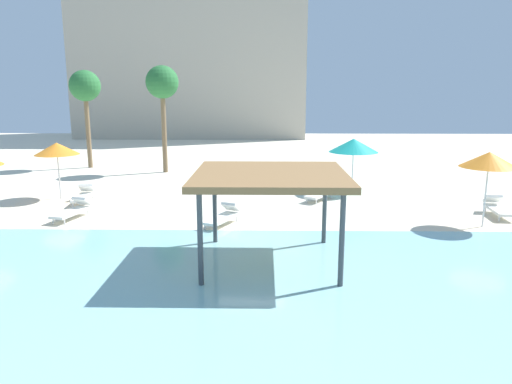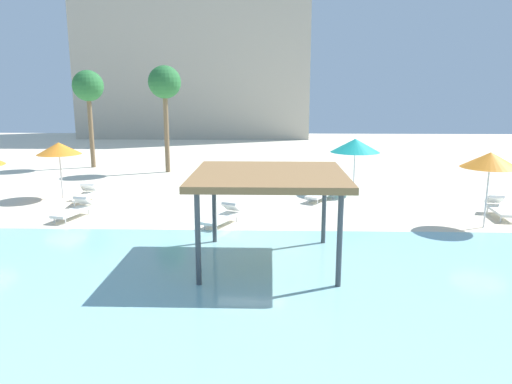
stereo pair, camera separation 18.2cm
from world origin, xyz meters
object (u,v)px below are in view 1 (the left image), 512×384
object	(u,v)px
lounge_chair_0	(321,193)
lounge_chair_4	(84,195)
beach_umbrella_orange_1	(57,149)
lounge_chair_5	(497,207)
shade_pavilion	(270,178)
beach_umbrella_teal_3	(354,145)
lounge_chair_2	(73,210)
lounge_chair_3	(223,216)
palm_tree_1	(85,88)
palm_tree_0	(162,85)
beach_umbrella_orange_0	(489,160)

from	to	relation	value
lounge_chair_0	lounge_chair_4	size ratio (longest dim) A/B	0.98
lounge_chair_4	beach_umbrella_orange_1	bearing A→B (deg)	-126.92
beach_umbrella_orange_1	lounge_chair_5	bearing A→B (deg)	-8.31
lounge_chair_4	lounge_chair_5	world-z (taller)	same
shade_pavilion	beach_umbrella_orange_1	distance (m)	12.40
beach_umbrella_teal_3	lounge_chair_4	xyz separation A→B (m)	(-12.08, -2.42, -1.93)
lounge_chair_2	lounge_chair_3	world-z (taller)	same
beach_umbrella_teal_3	palm_tree_1	distance (m)	17.14
lounge_chair_3	lounge_chair_4	xyz separation A→B (m)	(-6.39, 3.38, 0.00)
shade_pavilion	lounge_chair_3	bearing A→B (deg)	113.08
lounge_chair_5	lounge_chair_0	bearing A→B (deg)	-106.57
shade_pavilion	palm_tree_0	xyz separation A→B (m)	(-6.12, 15.31, 2.69)
shade_pavilion	beach_umbrella_orange_1	size ratio (longest dim) A/B	1.64
beach_umbrella_teal_3	lounge_chair_5	world-z (taller)	beach_umbrella_teal_3
lounge_chair_2	lounge_chair_4	size ratio (longest dim) A/B	1.02
lounge_chair_2	lounge_chair_3	distance (m)	5.88
shade_pavilion	beach_umbrella_orange_1	bearing A→B (deg)	139.39
lounge_chair_5	palm_tree_1	world-z (taller)	palm_tree_1
beach_umbrella_teal_3	lounge_chair_2	xyz separation A→B (m)	(-11.52, -5.00, -1.93)
lounge_chair_3	palm_tree_0	bearing A→B (deg)	-133.19
lounge_chair_5	lounge_chair_2	bearing A→B (deg)	-82.20
lounge_chair_0	lounge_chair_4	distance (m)	10.45
shade_pavilion	palm_tree_1	xyz separation A→B (m)	(-11.25, 16.97, 2.50)
beach_umbrella_orange_0	palm_tree_0	world-z (taller)	palm_tree_0
shade_pavilion	lounge_chair_0	bearing A→B (deg)	73.53
lounge_chair_4	shade_pavilion	bearing A→B (deg)	41.38
shade_pavilion	lounge_chair_5	bearing A→B (deg)	31.06
lounge_chair_0	lounge_chair_3	size ratio (longest dim) A/B	0.97
palm_tree_1	lounge_chair_3	bearing A→B (deg)	-53.74
palm_tree_0	beach_umbrella_orange_0	bearing A→B (deg)	-39.81
beach_umbrella_teal_3	lounge_chair_2	size ratio (longest dim) A/B	1.30
lounge_chair_0	palm_tree_0	world-z (taller)	palm_tree_0
beach_umbrella_orange_0	beach_umbrella_teal_3	size ratio (longest dim) A/B	1.05
lounge_chair_3	palm_tree_0	size ratio (longest dim) A/B	0.32
beach_umbrella_teal_3	lounge_chair_3	distance (m)	8.35
beach_umbrella_orange_0	lounge_chair_0	world-z (taller)	beach_umbrella_orange_0
palm_tree_1	beach_umbrella_orange_1	bearing A→B (deg)	-78.34
shade_pavilion	lounge_chair_4	distance (m)	11.05
lounge_chair_2	lounge_chair_3	bearing A→B (deg)	96.18
lounge_chair_3	lounge_chair_5	size ratio (longest dim) A/B	1.01
beach_umbrella_orange_0	palm_tree_1	size ratio (longest dim) A/B	0.45
beach_umbrella_orange_1	palm_tree_1	xyz separation A→B (m)	(-1.84, 8.90, 2.68)
beach_umbrella_orange_0	palm_tree_0	bearing A→B (deg)	140.19
beach_umbrella_orange_0	lounge_chair_0	bearing A→B (deg)	141.43
beach_umbrella_orange_1	lounge_chair_4	bearing A→B (deg)	-30.40
palm_tree_1	beach_umbrella_orange_0	bearing A→B (deg)	-34.81
shade_pavilion	lounge_chair_3	xyz separation A→B (m)	(-1.66, 3.89, -2.11)
shade_pavilion	lounge_chair_0	size ratio (longest dim) A/B	2.19
lounge_chair_2	palm_tree_0	bearing A→B (deg)	-173.39
beach_umbrella_orange_1	lounge_chair_0	bearing A→B (deg)	-0.18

